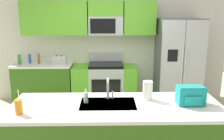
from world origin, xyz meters
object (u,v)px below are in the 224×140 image
bottle_blue (30,59)px  paper_towel_roll (148,90)px  refrigerator (178,63)px  soap_dispenser (86,97)px  range_oven (104,84)px  backpack (191,95)px  toaster (59,60)px  pepper_mill (39,59)px  sink_faucet (108,87)px  drink_cup_orange (19,107)px  bottle_green (19,59)px

bottle_blue → paper_towel_roll: bearing=-45.6°
refrigerator → soap_dispenser: (-1.77, -2.20, 0.04)m
refrigerator → soap_dispenser: size_ratio=10.88×
range_oven → paper_towel_roll: 2.33m
backpack → paper_towel_roll: bearing=160.0°
range_oven → backpack: backpack is taller
toaster → pepper_mill: 0.45m
sink_faucet → soap_dispenser: 0.31m
sink_faucet → backpack: size_ratio=0.88×
toaster → backpack: 3.06m
range_oven → pepper_mill: pepper_mill is taller
bottle_blue → sink_faucet: sink_faucet is taller
range_oven → sink_faucet: size_ratio=4.82×
toaster → drink_cup_orange: 2.55m
toaster → bottle_green: 0.83m
pepper_mill → refrigerator: bearing=-1.3°
range_oven → soap_dispenser: range_oven is taller
pepper_mill → toaster: bearing=-6.5°
refrigerator → drink_cup_orange: size_ratio=6.51×
pepper_mill → soap_dispenser: (1.18, -2.27, -0.04)m
sink_faucet → soap_dispenser: bearing=-160.1°
refrigerator → bottle_green: 3.35m
refrigerator → bottle_blue: bearing=178.0°
bottle_green → toaster: bearing=0.2°
bottle_blue → drink_cup_orange: 2.73m
bottle_blue → sink_faucet: size_ratio=0.72×
toaster → paper_towel_roll: size_ratio=1.17×
bottle_blue → backpack: 3.58m
refrigerator → bottle_blue: 3.16m
toaster → pepper_mill: (-0.44, 0.05, 0.02)m
drink_cup_orange → paper_towel_roll: (1.49, 0.43, 0.04)m
sink_faucet → paper_towel_roll: sink_faucet is taller
bottle_blue → bottle_green: bearing=-153.2°
backpack → toaster: bearing=131.2°
bottle_blue → sink_faucet: bearing=-53.0°
soap_dispenser → toaster: bearing=108.5°
range_oven → pepper_mill: 1.50m
bottle_green → pepper_mill: bearing=7.6°
bottle_green → drink_cup_orange: bearing=-71.2°
pepper_mill → soap_dispenser: pepper_mill is taller
sink_faucet → backpack: 1.01m
drink_cup_orange → backpack: bearing=7.2°
pepper_mill → bottle_green: pepper_mill is taller
bottle_green → sink_faucet: sink_faucet is taller
bottle_green → drink_cup_orange: (0.87, -2.55, -0.02)m
bottle_blue → bottle_green: 0.21m
toaster → bottle_blue: bearing=171.9°
toaster → paper_towel_roll: paper_towel_roll is taller
refrigerator → paper_towel_roll: 2.33m
sink_faucet → backpack: sink_faucet is taller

